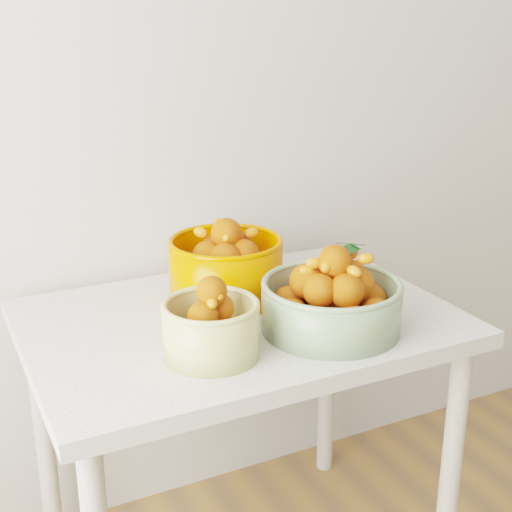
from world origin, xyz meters
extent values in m
cube|color=silver|center=(0.00, 2.00, 1.35)|extent=(4.00, 0.04, 2.70)
cube|color=silver|center=(-0.43, 1.60, 0.73)|extent=(1.00, 0.70, 0.04)
cylinder|color=silver|center=(0.01, 1.31, 0.35)|extent=(0.05, 0.05, 0.71)
cylinder|color=silver|center=(-0.87, 1.89, 0.35)|extent=(0.05, 0.05, 0.71)
cylinder|color=silver|center=(0.01, 1.89, 0.35)|extent=(0.05, 0.05, 0.71)
cylinder|color=#D1C273|center=(-0.57, 1.44, 0.81)|extent=(0.22, 0.22, 0.12)
torus|color=#D1C273|center=(-0.57, 1.44, 0.87)|extent=(0.23, 0.23, 0.01)
sphere|color=#D1660C|center=(-0.52, 1.44, 0.80)|extent=(0.06, 0.06, 0.06)
sphere|color=#D1660C|center=(-0.57, 1.49, 0.80)|extent=(0.06, 0.06, 0.06)
sphere|color=#DA5614|center=(-0.62, 1.44, 0.80)|extent=(0.07, 0.07, 0.07)
sphere|color=#DA5614|center=(-0.57, 1.39, 0.80)|extent=(0.07, 0.07, 0.07)
sphere|color=#DA5614|center=(-0.57, 1.44, 0.80)|extent=(0.07, 0.07, 0.07)
sphere|color=#DA5614|center=(-0.54, 1.45, 0.85)|extent=(0.06, 0.06, 0.06)
sphere|color=#DA5614|center=(-0.59, 1.42, 0.85)|extent=(0.06, 0.06, 0.06)
sphere|color=#DA5614|center=(-0.56, 1.44, 0.89)|extent=(0.07, 0.07, 0.07)
ellipsoid|color=orange|center=(-0.58, 1.42, 0.88)|extent=(0.03, 0.04, 0.04)
ellipsoid|color=orange|center=(-0.57, 1.44, 0.90)|extent=(0.04, 0.03, 0.03)
ellipsoid|color=orange|center=(-0.56, 1.42, 0.89)|extent=(0.03, 0.04, 0.03)
cylinder|color=gray|center=(-0.28, 1.44, 0.81)|extent=(0.41, 0.41, 0.11)
torus|color=gray|center=(-0.28, 1.44, 0.86)|extent=(0.42, 0.42, 0.02)
sphere|color=#DA5614|center=(-0.17, 1.44, 0.80)|extent=(0.09, 0.09, 0.09)
sphere|color=#DA5614|center=(-0.21, 1.51, 0.80)|extent=(0.07, 0.07, 0.07)
sphere|color=#DA5614|center=(-0.28, 1.54, 0.80)|extent=(0.09, 0.09, 0.09)
sphere|color=#DA5614|center=(-0.35, 1.51, 0.80)|extent=(0.08, 0.08, 0.08)
sphere|color=#DA5614|center=(-0.38, 1.44, 0.80)|extent=(0.08, 0.08, 0.08)
sphere|color=#DA5614|center=(-0.35, 1.37, 0.80)|extent=(0.08, 0.08, 0.08)
sphere|color=#DA5614|center=(-0.28, 1.34, 0.80)|extent=(0.08, 0.08, 0.08)
sphere|color=#DA5614|center=(-0.21, 1.36, 0.80)|extent=(0.08, 0.08, 0.08)
sphere|color=#DA5614|center=(-0.28, 1.44, 0.80)|extent=(0.08, 0.08, 0.08)
sphere|color=#DA5614|center=(-0.23, 1.46, 0.86)|extent=(0.08, 0.08, 0.08)
sphere|color=#DA5614|center=(-0.28, 1.49, 0.86)|extent=(0.07, 0.07, 0.07)
sphere|color=#DA5614|center=(-0.32, 1.47, 0.86)|extent=(0.08, 0.08, 0.08)
sphere|color=#DA5614|center=(-0.32, 1.41, 0.86)|extent=(0.07, 0.07, 0.07)
sphere|color=#DA5614|center=(-0.27, 1.38, 0.86)|extent=(0.08, 0.08, 0.08)
sphere|color=#DA5614|center=(-0.23, 1.41, 0.86)|extent=(0.08, 0.08, 0.08)
sphere|color=#DA5614|center=(-0.27, 1.43, 0.92)|extent=(0.08, 0.08, 0.08)
ellipsoid|color=orange|center=(-0.25, 1.39, 0.91)|extent=(0.04, 0.05, 0.04)
ellipsoid|color=orange|center=(-0.27, 1.45, 0.90)|extent=(0.05, 0.05, 0.04)
ellipsoid|color=orange|center=(-0.32, 1.45, 0.91)|extent=(0.05, 0.04, 0.03)
ellipsoid|color=orange|center=(-0.27, 1.42, 0.92)|extent=(0.04, 0.04, 0.04)
ellipsoid|color=orange|center=(-0.23, 1.44, 0.92)|extent=(0.04, 0.03, 0.04)
ellipsoid|color=orange|center=(-0.21, 1.43, 0.90)|extent=(0.04, 0.03, 0.03)
ellipsoid|color=orange|center=(-0.21, 1.40, 0.92)|extent=(0.05, 0.05, 0.03)
ellipsoid|color=orange|center=(-0.21, 1.48, 0.91)|extent=(0.05, 0.05, 0.04)
ellipsoid|color=orange|center=(-0.30, 1.42, 0.91)|extent=(0.04, 0.04, 0.03)
ellipsoid|color=orange|center=(-0.22, 1.43, 0.90)|extent=(0.04, 0.04, 0.03)
ellipsoid|color=orange|center=(-0.28, 1.44, 0.89)|extent=(0.04, 0.03, 0.04)
ellipsoid|color=orange|center=(-0.33, 1.46, 0.89)|extent=(0.05, 0.04, 0.03)
cylinder|color=#E96200|center=(-0.41, 1.72, 0.82)|extent=(0.36, 0.36, 0.15)
torus|color=#E96200|center=(-0.41, 1.72, 0.90)|extent=(0.36, 0.36, 0.01)
sphere|color=#DA5614|center=(-0.32, 1.72, 0.80)|extent=(0.08, 0.08, 0.08)
sphere|color=#DA5614|center=(-0.36, 1.79, 0.80)|extent=(0.08, 0.08, 0.08)
sphere|color=#DA5614|center=(-0.43, 1.81, 0.80)|extent=(0.08, 0.08, 0.08)
sphere|color=#DA5614|center=(-0.48, 1.76, 0.80)|extent=(0.08, 0.08, 0.08)
sphere|color=#DA5614|center=(-0.49, 1.69, 0.80)|extent=(0.08, 0.08, 0.08)
sphere|color=#DA5614|center=(-0.43, 1.64, 0.80)|extent=(0.08, 0.08, 0.08)
sphere|color=#DA5614|center=(-0.35, 1.66, 0.80)|extent=(0.09, 0.09, 0.09)
sphere|color=#DA5614|center=(-0.41, 1.72, 0.80)|extent=(0.08, 0.08, 0.08)
sphere|color=#DA5614|center=(-0.37, 1.74, 0.87)|extent=(0.09, 0.09, 0.09)
sphere|color=#DA5614|center=(-0.42, 1.77, 0.87)|extent=(0.07, 0.07, 0.07)
sphere|color=#DA5614|center=(-0.46, 1.73, 0.87)|extent=(0.08, 0.08, 0.08)
sphere|color=#DA5614|center=(-0.43, 1.68, 0.87)|extent=(0.08, 0.08, 0.08)
sphere|color=#DA5614|center=(-0.38, 1.69, 0.87)|extent=(0.08, 0.08, 0.08)
sphere|color=#DA5614|center=(-0.41, 1.72, 0.92)|extent=(0.08, 0.08, 0.08)
ellipsoid|color=orange|center=(-0.41, 1.73, 0.93)|extent=(0.05, 0.05, 0.04)
ellipsoid|color=orange|center=(-0.41, 1.73, 0.91)|extent=(0.05, 0.05, 0.04)
ellipsoid|color=orange|center=(-0.45, 1.77, 0.91)|extent=(0.05, 0.05, 0.04)
ellipsoid|color=orange|center=(-0.41, 1.73, 0.90)|extent=(0.03, 0.04, 0.04)
ellipsoid|color=orange|center=(-0.40, 1.78, 0.93)|extent=(0.04, 0.04, 0.04)
ellipsoid|color=orange|center=(-0.41, 1.73, 0.91)|extent=(0.05, 0.05, 0.04)
ellipsoid|color=orange|center=(-0.34, 1.72, 0.91)|extent=(0.04, 0.04, 0.04)
ellipsoid|color=orange|center=(-0.42, 1.73, 0.89)|extent=(0.05, 0.04, 0.04)
ellipsoid|color=orange|center=(-0.40, 1.77, 0.89)|extent=(0.04, 0.05, 0.03)
ellipsoid|color=orange|center=(-0.39, 1.78, 0.90)|extent=(0.04, 0.05, 0.03)
ellipsoid|color=orange|center=(-0.42, 1.70, 0.92)|extent=(0.05, 0.05, 0.04)
camera|label=1|loc=(-1.09, 0.18, 1.44)|focal=50.00mm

